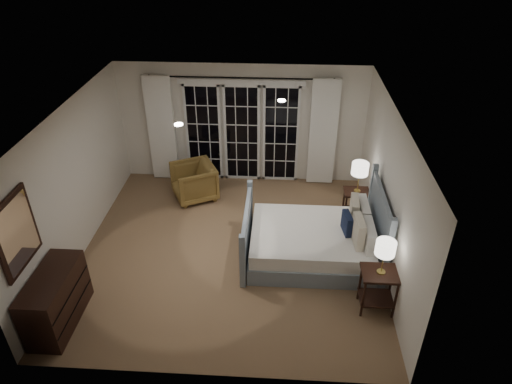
# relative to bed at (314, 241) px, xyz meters

# --- Properties ---
(floor) EXTENTS (5.00, 5.00, 0.00)m
(floor) POSITION_rel_bed_xyz_m (-1.42, 0.09, -0.32)
(floor) COLOR #8B614A
(floor) RESTS_ON ground
(ceiling) EXTENTS (5.00, 5.00, 0.00)m
(ceiling) POSITION_rel_bed_xyz_m (-1.42, 0.09, 2.18)
(ceiling) COLOR white
(ceiling) RESTS_ON wall_back
(wall_left) EXTENTS (0.02, 5.00, 2.50)m
(wall_left) POSITION_rel_bed_xyz_m (-3.92, 0.09, 0.93)
(wall_left) COLOR silver
(wall_left) RESTS_ON floor
(wall_right) EXTENTS (0.02, 5.00, 2.50)m
(wall_right) POSITION_rel_bed_xyz_m (1.08, 0.09, 0.93)
(wall_right) COLOR silver
(wall_right) RESTS_ON floor
(wall_back) EXTENTS (5.00, 0.02, 2.50)m
(wall_back) POSITION_rel_bed_xyz_m (-1.42, 2.59, 0.93)
(wall_back) COLOR silver
(wall_back) RESTS_ON floor
(wall_front) EXTENTS (5.00, 0.02, 2.50)m
(wall_front) POSITION_rel_bed_xyz_m (-1.42, -2.41, 0.93)
(wall_front) COLOR silver
(wall_front) RESTS_ON floor
(french_doors) EXTENTS (2.50, 0.04, 2.20)m
(french_doors) POSITION_rel_bed_xyz_m (-1.42, 2.55, 0.77)
(french_doors) COLOR black
(french_doors) RESTS_ON wall_back
(curtain_rod) EXTENTS (3.50, 0.03, 0.03)m
(curtain_rod) POSITION_rel_bed_xyz_m (-1.42, 2.49, 1.93)
(curtain_rod) COLOR black
(curtain_rod) RESTS_ON wall_back
(curtain_left) EXTENTS (0.55, 0.10, 2.25)m
(curtain_left) POSITION_rel_bed_xyz_m (-3.07, 2.47, 0.83)
(curtain_left) COLOR white
(curtain_left) RESTS_ON curtain_rod
(curtain_right) EXTENTS (0.55, 0.10, 2.25)m
(curtain_right) POSITION_rel_bed_xyz_m (0.23, 2.47, 0.83)
(curtain_right) COLOR white
(curtain_right) RESTS_ON curtain_rod
(downlight_a) EXTENTS (0.12, 0.12, 0.01)m
(downlight_a) POSITION_rel_bed_xyz_m (-0.62, 0.69, 2.17)
(downlight_a) COLOR white
(downlight_a) RESTS_ON ceiling
(downlight_b) EXTENTS (0.12, 0.12, 0.01)m
(downlight_b) POSITION_rel_bed_xyz_m (-2.02, -0.31, 2.17)
(downlight_b) COLOR white
(downlight_b) RESTS_ON ceiling
(bed) EXTENTS (2.18, 1.56, 1.27)m
(bed) POSITION_rel_bed_xyz_m (0.00, 0.00, 0.00)
(bed) COLOR slate
(bed) RESTS_ON floor
(nightstand_left) EXTENTS (0.53, 0.43, 0.69)m
(nightstand_left) POSITION_rel_bed_xyz_m (0.85, -1.12, 0.13)
(nightstand_left) COLOR black
(nightstand_left) RESTS_ON floor
(nightstand_right) EXTENTS (0.46, 0.37, 0.60)m
(nightstand_right) POSITION_rel_bed_xyz_m (0.81, 1.16, 0.07)
(nightstand_right) COLOR black
(nightstand_right) RESTS_ON floor
(lamp_left) EXTENTS (0.28, 0.28, 0.54)m
(lamp_left) POSITION_rel_bed_xyz_m (0.85, -1.12, 0.79)
(lamp_left) COLOR tan
(lamp_left) RESTS_ON nightstand_left
(lamp_right) EXTENTS (0.30, 0.30, 0.58)m
(lamp_right) POSITION_rel_bed_xyz_m (0.81, 1.16, 0.75)
(lamp_right) COLOR tan
(lamp_right) RESTS_ON nightstand_right
(armchair) EXTENTS (1.07, 1.06, 0.73)m
(armchair) POSITION_rel_bed_xyz_m (-2.32, 1.71, 0.04)
(armchair) COLOR brown
(armchair) RESTS_ON floor
(dresser) EXTENTS (0.50, 1.17, 0.83)m
(dresser) POSITION_rel_bed_xyz_m (-3.65, -1.65, 0.09)
(dresser) COLOR black
(dresser) RESTS_ON floor
(mirror) EXTENTS (0.05, 0.85, 1.00)m
(mirror) POSITION_rel_bed_xyz_m (-3.88, -1.65, 1.23)
(mirror) COLOR black
(mirror) RESTS_ON wall_left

